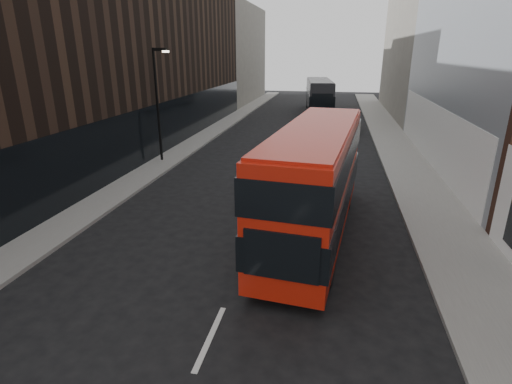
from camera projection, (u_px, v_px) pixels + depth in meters
The scene contains 11 objects.
sidewalk_right at pixel (396, 148), 30.15m from camera, with size 3.00×80.00×0.15m, color slate.
sidewalk_left at pixel (200, 139), 32.95m from camera, with size 2.00×80.00×0.15m, color slate.
building_victorian at pixel (420, 25), 43.84m from camera, with size 6.50×24.00×21.00m.
building_left_mid at pixel (177, 51), 35.90m from camera, with size 5.00×24.00×14.00m, color black.
building_left_far at pixel (236, 55), 56.43m from camera, with size 5.00×20.00×13.00m, color #67615B.
street_lamp at pixel (158, 98), 25.14m from camera, with size 1.06×0.22×7.00m.
red_bus at pixel (315, 177), 15.13m from camera, with size 3.69×11.00×4.37m.
grey_bus at pixel (319, 95), 47.77m from camera, with size 3.95×11.88×3.77m.
car_a at pixel (293, 171), 22.13m from camera, with size 1.55×3.86×1.31m, color black.
car_b at pixel (326, 146), 27.84m from camera, with size 1.46×4.18×1.38m, color #909398.
car_c at pixel (349, 125), 36.40m from camera, with size 1.74×4.29×1.24m, color black.
Camera 1 is at (2.77, -6.03, 6.94)m, focal length 28.00 mm.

